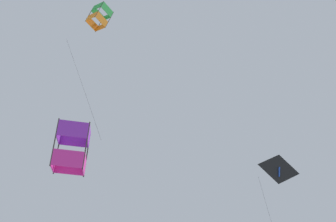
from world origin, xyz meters
The scene contains 3 objects.
kite_box_near_right centered at (-5.95, -6.75, 29.34)m, with size 2.34×2.03×2.36m.
kite_box_low_drifter centered at (-6.48, -6.73, 40.49)m, with size 3.12×3.03×9.38m.
kite_delta_highest centered at (-7.91, 9.84, 36.77)m, with size 2.55×2.80×7.86m.
Camera 1 is at (6.54, -10.73, 18.72)m, focal length 41.90 mm.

